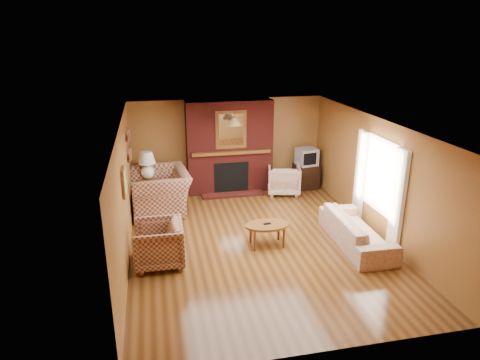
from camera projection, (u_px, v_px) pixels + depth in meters
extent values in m
plane|color=#48270F|center=(257.00, 241.00, 8.66)|extent=(6.50, 6.50, 0.00)
plane|color=white|center=(258.00, 124.00, 7.87)|extent=(6.50, 6.50, 0.00)
plane|color=#9B622F|center=(228.00, 144.00, 11.27)|extent=(6.50, 0.00, 6.50)
plane|color=#9B622F|center=(321.00, 274.00, 5.26)|extent=(6.50, 0.00, 6.50)
plane|color=#9B622F|center=(124.00, 195.00, 7.78)|extent=(0.00, 6.50, 6.50)
plane|color=#9B622F|center=(376.00, 177.00, 8.74)|extent=(0.00, 6.50, 6.50)
cube|color=#581713|center=(229.00, 147.00, 11.03)|extent=(2.20, 0.50, 2.40)
cube|color=black|center=(231.00, 177.00, 11.07)|extent=(0.90, 0.06, 0.80)
cube|color=#581713|center=(233.00, 194.00, 11.05)|extent=(1.60, 0.35, 0.06)
cube|color=brown|center=(231.00, 152.00, 10.81)|extent=(2.00, 0.18, 0.08)
cube|color=brown|center=(231.00, 130.00, 10.65)|extent=(0.78, 0.05, 0.95)
cube|color=white|center=(231.00, 130.00, 10.62)|extent=(0.62, 0.02, 0.80)
cube|color=beige|center=(398.00, 201.00, 7.90)|extent=(0.08, 0.35, 2.00)
cube|color=beige|center=(360.00, 176.00, 9.29)|extent=(0.08, 0.35, 2.00)
cube|color=white|center=(381.00, 176.00, 8.52)|extent=(0.03, 1.10, 1.50)
cube|color=brown|center=(129.00, 158.00, 9.49)|extent=(0.06, 0.55, 0.04)
cube|color=brown|center=(127.00, 139.00, 9.34)|extent=(0.06, 0.55, 0.04)
cube|color=brown|center=(124.00, 182.00, 7.39)|extent=(0.04, 0.40, 0.50)
cube|color=beige|center=(125.00, 182.00, 7.40)|extent=(0.01, 0.32, 0.42)
cylinder|color=black|center=(234.00, 112.00, 10.05)|extent=(0.01, 0.01, 0.35)
cone|color=#BF824C|center=(234.00, 121.00, 10.12)|extent=(0.36, 0.36, 0.18)
imported|color=maroon|center=(160.00, 191.00, 9.99)|extent=(1.46, 1.63, 0.98)
imported|color=maroon|center=(159.00, 244.00, 7.69)|extent=(0.90, 0.88, 0.81)
imported|color=beige|center=(357.00, 230.00, 8.44)|extent=(0.87, 2.09, 0.61)
imported|color=beige|center=(284.00, 179.00, 11.12)|extent=(0.99, 1.01, 0.76)
ellipsoid|color=brown|center=(267.00, 225.00, 8.36)|extent=(0.87, 0.54, 0.05)
cube|color=black|center=(267.00, 224.00, 8.35)|extent=(0.15, 0.05, 0.02)
cylinder|color=brown|center=(279.00, 231.00, 8.65)|extent=(0.05, 0.05, 0.41)
cylinder|color=brown|center=(251.00, 233.00, 8.54)|extent=(0.05, 0.05, 0.41)
cylinder|color=brown|center=(284.00, 238.00, 8.33)|extent=(0.05, 0.05, 0.41)
cylinder|color=brown|center=(255.00, 241.00, 8.22)|extent=(0.05, 0.05, 0.41)
cube|color=brown|center=(149.00, 191.00, 10.41)|extent=(0.53, 0.53, 0.66)
sphere|color=white|center=(148.00, 172.00, 10.24)|extent=(0.32, 0.32, 0.32)
cylinder|color=black|center=(147.00, 165.00, 10.18)|extent=(0.03, 0.03, 0.10)
cone|color=silver|center=(147.00, 158.00, 10.12)|extent=(0.41, 0.41, 0.28)
cube|color=black|center=(306.00, 176.00, 11.53)|extent=(0.63, 0.57, 0.65)
cube|color=#9D9FA4|center=(307.00, 157.00, 11.35)|extent=(0.56, 0.54, 0.45)
cube|color=black|center=(310.00, 159.00, 11.13)|extent=(0.37, 0.08, 0.32)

